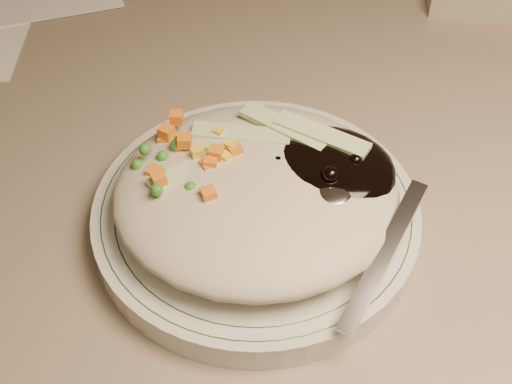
{
  "coord_description": "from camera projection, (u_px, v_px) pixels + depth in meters",
  "views": [
    {
      "loc": [
        -0.07,
        0.87,
        1.13
      ],
      "look_at": [
        -0.07,
        1.19,
        0.78
      ],
      "focal_mm": 50.0,
      "sensor_mm": 36.0,
      "label": 1
    }
  ],
  "objects": [
    {
      "name": "desk",
      "position": [
        323.0,
        214.0,
        0.78
      ],
      "size": [
        1.4,
        0.7,
        0.74
      ],
      "color": "#7E6F5B",
      "rests_on": "ground"
    },
    {
      "name": "plate",
      "position": [
        256.0,
        217.0,
        0.5
      ],
      "size": [
        0.23,
        0.23,
        0.02
      ],
      "primitive_type": "cylinder",
      "color": "silver",
      "rests_on": "desk"
    },
    {
      "name": "plate_rim",
      "position": [
        256.0,
        208.0,
        0.49
      ],
      "size": [
        0.22,
        0.22,
        0.0
      ],
      "color": "#144723",
      "rests_on": "plate"
    },
    {
      "name": "meal",
      "position": [
        262.0,
        187.0,
        0.48
      ],
      "size": [
        0.21,
        0.19,
        0.05
      ],
      "color": "#B8AE95",
      "rests_on": "plate"
    }
  ]
}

